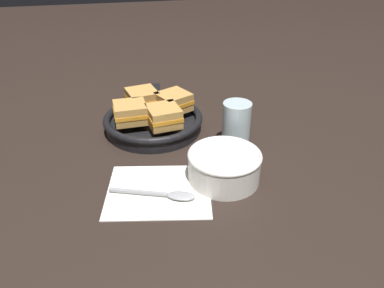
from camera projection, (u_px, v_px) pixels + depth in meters
The scene contains 10 objects.
ground_plane at pixel (178, 169), 0.82m from camera, with size 4.00×4.00×0.00m, color black.
napkin at pixel (159, 190), 0.75m from camera, with size 0.23×0.21×0.00m.
soup_bowl at pixel (224, 165), 0.77m from camera, with size 0.15×0.15×0.06m.
spoon at pixel (169, 195), 0.73m from camera, with size 0.17×0.08×0.01m.
skillet at pixel (153, 122), 0.97m from camera, with size 0.25×0.36×0.04m.
sandwich_near_left at pixel (142, 98), 0.99m from camera, with size 0.09×0.09×0.05m.
sandwich_near_right at pixel (130, 112), 0.91m from camera, with size 0.08×0.08×0.05m.
sandwich_far_left at pixel (164, 116), 0.90m from camera, with size 0.09×0.09×0.05m.
sandwich_far_right at pixel (173, 102), 0.97m from camera, with size 0.10×0.10×0.05m.
drinking_glass at pixel (236, 125), 0.88m from camera, with size 0.07×0.07×0.11m.
Camera 1 is at (-0.11, -0.67, 0.47)m, focal length 35.00 mm.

